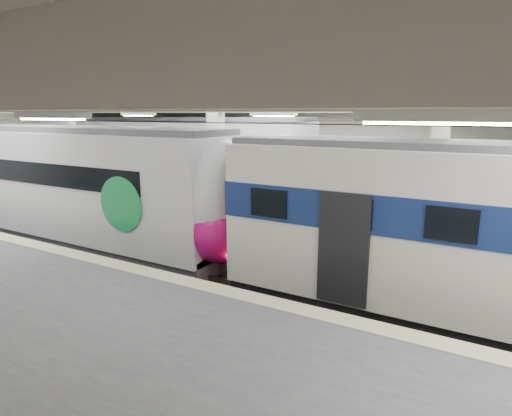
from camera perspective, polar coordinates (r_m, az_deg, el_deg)
The scene contains 4 objects.
station_hall at distance 11.20m, azimuth -6.64°, elevation 3.53°, with size 36.00×24.00×5.75m.
modern_emu at distance 16.59m, azimuth -19.35°, elevation 2.21°, with size 13.97×2.88×4.50m.
older_rer at distance 10.97m, azimuth 30.42°, elevation -3.45°, with size 13.19×2.91×4.36m.
far_train at distance 21.90m, azimuth -12.28°, elevation 5.69°, with size 15.30×3.74×4.80m.
Camera 1 is at (6.60, -10.63, 4.98)m, focal length 30.00 mm.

